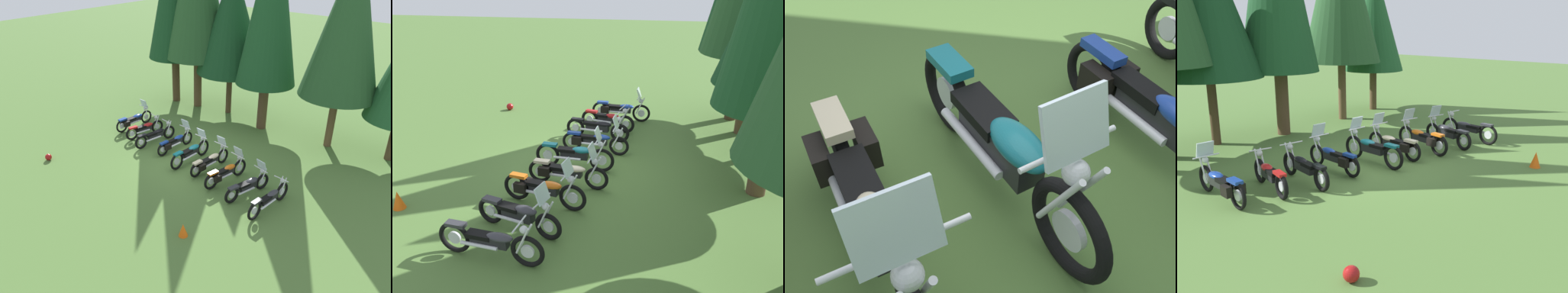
# 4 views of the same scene
# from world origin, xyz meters

# --- Properties ---
(ground_plane) EXTENTS (80.00, 80.00, 0.00)m
(ground_plane) POSITION_xyz_m (0.00, 0.00, 0.00)
(ground_plane) COLOR #4C7033
(motorcycle_0) EXTENTS (0.68, 2.35, 1.36)m
(motorcycle_0) POSITION_xyz_m (-4.53, 0.81, 0.47)
(motorcycle_0) COLOR black
(motorcycle_0) RESTS_ON ground_plane
(motorcycle_1) EXTENTS (0.75, 2.10, 0.99)m
(motorcycle_1) POSITION_xyz_m (-3.34, 0.49, 0.43)
(motorcycle_1) COLOR black
(motorcycle_1) RESTS_ON ground_plane
(motorcycle_2) EXTENTS (0.71, 2.33, 0.99)m
(motorcycle_2) POSITION_xyz_m (-2.37, 0.27, 0.44)
(motorcycle_2) COLOR black
(motorcycle_2) RESTS_ON ground_plane
(motorcycle_3) EXTENTS (0.72, 2.25, 1.34)m
(motorcycle_3) POSITION_xyz_m (-1.18, 0.35, 0.45)
(motorcycle_3) COLOR black
(motorcycle_3) RESTS_ON ground_plane
(motorcycle_4) EXTENTS (0.69, 2.45, 1.39)m
(motorcycle_4) POSITION_xyz_m (0.10, -0.01, 0.49)
(motorcycle_4) COLOR black
(motorcycle_4) RESTS_ON ground_plane
(motorcycle_5) EXTENTS (0.78, 2.34, 1.35)m
(motorcycle_5) POSITION_xyz_m (1.17, -0.03, 0.45)
(motorcycle_5) COLOR black
(motorcycle_5) RESTS_ON ground_plane
(motorcycle_6) EXTENTS (0.85, 2.31, 1.38)m
(motorcycle_6) POSITION_xyz_m (2.26, -0.38, 0.48)
(motorcycle_6) COLOR black
(motorcycle_6) RESTS_ON ground_plane
(motorcycle_7) EXTENTS (0.85, 2.22, 1.35)m
(motorcycle_7) POSITION_xyz_m (3.49, -0.58, 0.46)
(motorcycle_7) COLOR black
(motorcycle_7) RESTS_ON ground_plane
(motorcycle_8) EXTENTS (0.63, 2.43, 1.02)m
(motorcycle_8) POSITION_xyz_m (4.55, -0.83, 0.45)
(motorcycle_8) COLOR black
(motorcycle_8) RESTS_ON ground_plane
(pine_tree_2) EXTENTS (3.68, 3.68, 7.90)m
(pine_tree_2) POSITION_xyz_m (-1.95, 5.72, 5.13)
(pine_tree_2) COLOR #42301E
(pine_tree_2) RESTS_ON ground_plane
(pine_tree_3) EXTENTS (2.96, 2.96, 10.42)m
(pine_tree_3) POSITION_xyz_m (0.61, 5.13, 6.39)
(pine_tree_3) COLOR #4C3823
(pine_tree_3) RESTS_ON ground_plane
(pine_tree_4) EXTENTS (3.45, 3.45, 9.20)m
(pine_tree_4) POSITION_xyz_m (4.15, 5.41, 5.87)
(pine_tree_4) COLOR brown
(pine_tree_4) RESTS_ON ground_plane
(traffic_cone) EXTENTS (0.32, 0.32, 0.48)m
(traffic_cone) POSITION_xyz_m (3.12, -3.95, 0.24)
(traffic_cone) COLOR #EA590F
(traffic_cone) RESTS_ON ground_plane
(dropped_helmet) EXTENTS (0.29, 0.29, 0.29)m
(dropped_helmet) POSITION_xyz_m (-4.93, -4.01, 0.15)
(dropped_helmet) COLOR maroon
(dropped_helmet) RESTS_ON ground_plane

